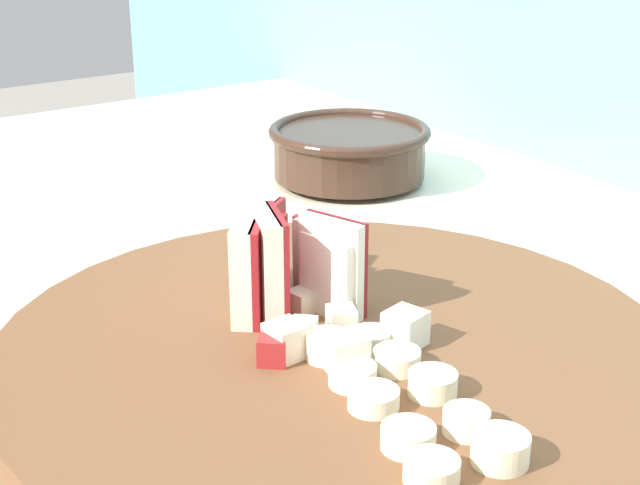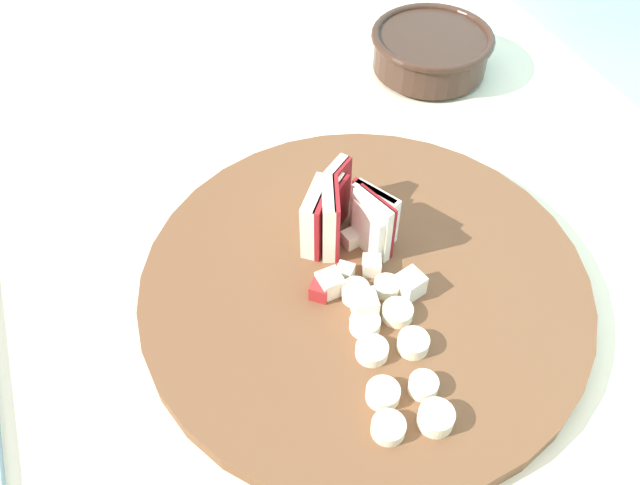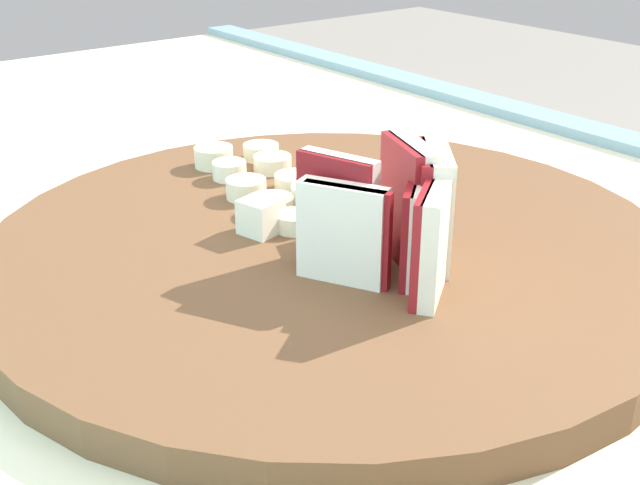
{
  "view_description": "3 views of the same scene",
  "coord_description": "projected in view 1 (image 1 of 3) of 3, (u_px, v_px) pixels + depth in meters",
  "views": [
    {
      "loc": [
        0.44,
        -0.33,
        1.2
      ],
      "look_at": [
        -0.02,
        -0.02,
        0.98
      ],
      "focal_mm": 54.95,
      "sensor_mm": 36.0,
      "label": 1
    },
    {
      "loc": [
        0.34,
        -0.2,
        1.4
      ],
      "look_at": [
        -0.03,
        -0.05,
        0.94
      ],
      "focal_mm": 36.83,
      "sensor_mm": 36.0,
      "label": 2
    },
    {
      "loc": [
        -0.33,
        0.24,
        1.13
      ],
      "look_at": [
        0.0,
        -0.01,
        0.94
      ],
      "focal_mm": 45.72,
      "sensor_mm": 36.0,
      "label": 3
    }
  ],
  "objects": [
    {
      "name": "apple_dice_pile",
      "position": [
        333.0,
        335.0,
        0.56
      ],
      "size": [
        0.1,
        0.1,
        0.02
      ],
      "color": "#A32323",
      "rests_on": "cutting_board"
    },
    {
      "name": "banana_slice_rows",
      "position": [
        406.0,
        397.0,
        0.51
      ],
      "size": [
        0.16,
        0.08,
        0.02
      ],
      "color": "#F4EAC6",
      "rests_on": "cutting_board"
    },
    {
      "name": "cutting_board",
      "position": [
        335.0,
        355.0,
        0.58
      ],
      "size": [
        0.41,
        0.41,
        0.02
      ],
      "primitive_type": "cylinder",
      "color": "brown",
      "rests_on": "tiled_countertop"
    },
    {
      "name": "ceramic_bowl",
      "position": [
        349.0,
        150.0,
        0.91
      ],
      "size": [
        0.15,
        0.15,
        0.05
      ],
      "color": "#382319",
      "rests_on": "tiled_countertop"
    },
    {
      "name": "apple_wedge_fan",
      "position": [
        288.0,
        264.0,
        0.61
      ],
      "size": [
        0.1,
        0.09,
        0.07
      ],
      "color": "maroon",
      "rests_on": "cutting_board"
    }
  ]
}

